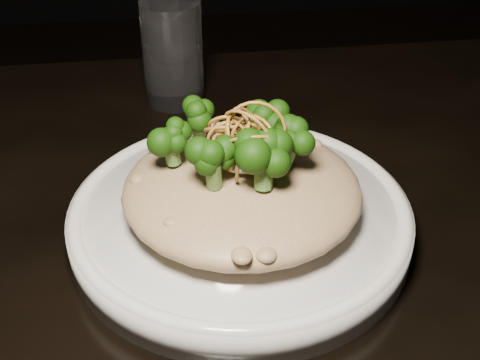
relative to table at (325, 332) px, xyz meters
name	(u,v)px	position (x,y,z in m)	size (l,w,h in m)	color
table	(325,332)	(0.00, 0.00, 0.00)	(1.10, 0.80, 0.75)	black
plate	(240,221)	(-0.07, 0.04, 0.10)	(0.27, 0.27, 0.03)	silver
risotto	(242,190)	(-0.07, 0.04, 0.13)	(0.19, 0.19, 0.04)	brown
broccoli	(235,135)	(-0.07, 0.04, 0.18)	(0.13, 0.13, 0.05)	black
cheese	(246,153)	(-0.06, 0.04, 0.16)	(0.05, 0.05, 0.01)	white
shallots	(241,128)	(-0.07, 0.04, 0.19)	(0.06, 0.06, 0.04)	brown
drinking_glass	(173,53)	(-0.11, 0.28, 0.14)	(0.06, 0.06, 0.11)	silver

